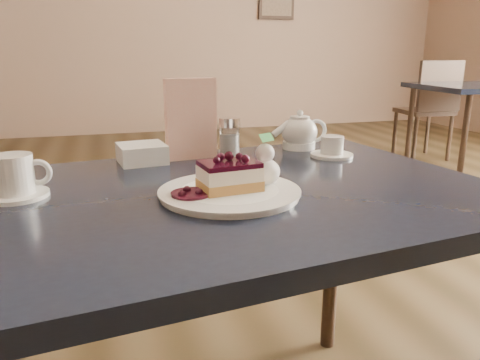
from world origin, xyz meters
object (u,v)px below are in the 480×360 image
object	(u,v)px
dessert_plate	(230,193)
tea_set	(306,136)
main_table	(221,224)
cheesecake_slice	(229,176)
coffee_set	(15,178)
bg_table_far_right	(473,167)

from	to	relation	value
dessert_plate	tea_set	xyz separation A→B (m)	(0.31, 0.35, 0.03)
main_table	cheesecake_slice	world-z (taller)	cheesecake_slice
cheesecake_slice	coffee_set	bearing A→B (deg)	157.57
cheesecake_slice	bg_table_far_right	distance (m)	3.38
tea_set	bg_table_far_right	world-z (taller)	tea_set
main_table	coffee_set	xyz separation A→B (m)	(-0.38, 0.06, 0.11)
cheesecake_slice	bg_table_far_right	world-z (taller)	cheesecake_slice
dessert_plate	bg_table_far_right	distance (m)	3.38
coffee_set	bg_table_far_right	bearing A→B (deg)	34.15
dessert_plate	tea_set	size ratio (longest dim) A/B	1.16
dessert_plate	tea_set	world-z (taller)	tea_set
main_table	tea_set	bearing A→B (deg)	37.06
coffee_set	cheesecake_slice	bearing A→B (deg)	-15.53
tea_set	main_table	bearing A→B (deg)	-136.03
tea_set	bg_table_far_right	xyz separation A→B (m)	(2.25, 1.76, -0.66)
cheesecake_slice	coffee_set	world-z (taller)	coffee_set
tea_set	bg_table_far_right	bearing A→B (deg)	37.95
coffee_set	bg_table_far_right	size ratio (longest dim) A/B	0.07
main_table	coffee_set	bearing A→B (deg)	163.89
main_table	bg_table_far_right	size ratio (longest dim) A/B	0.68
dessert_plate	coffee_set	world-z (taller)	coffee_set
dessert_plate	cheesecake_slice	bearing A→B (deg)	135.00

